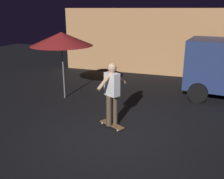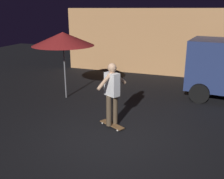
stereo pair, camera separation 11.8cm
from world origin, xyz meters
TOP-DOWN VIEW (x-y plane):
  - ground_plane at (0.00, 0.00)m, footprint 28.00×28.00m
  - low_building at (0.75, 8.54)m, footprint 11.07×3.82m
  - patio_umbrella at (-2.58, 2.27)m, footprint 2.10×2.10m
  - skateboard_ridden at (-0.23, 0.59)m, footprint 0.78×0.54m
  - skater at (-0.23, 0.59)m, footprint 0.54×0.91m

SIDE VIEW (x-z plane):
  - ground_plane at x=0.00m, z-range 0.00..0.00m
  - skateboard_ridden at x=-0.23m, z-range 0.02..0.09m
  - skater at x=-0.23m, z-range 0.20..1.87m
  - low_building at x=0.75m, z-range 0.00..3.07m
  - patio_umbrella at x=-2.58m, z-range 0.92..3.22m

